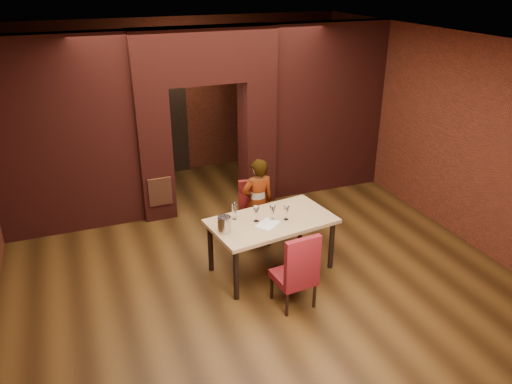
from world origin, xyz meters
TOP-DOWN VIEW (x-y plane):
  - floor at (0.00, 0.00)m, footprint 8.00×8.00m
  - ceiling at (0.00, 0.00)m, footprint 7.00×8.00m
  - wall_back at (0.00, 4.00)m, footprint 7.00×0.04m
  - wall_front at (0.00, -4.00)m, footprint 7.00×0.04m
  - wall_right at (3.50, 0.00)m, footprint 0.04×8.00m
  - pillar_left at (-0.95, 2.00)m, footprint 0.55×0.55m
  - pillar_right at (0.95, 2.00)m, footprint 0.55×0.55m
  - lintel at (0.00, 2.00)m, footprint 2.45×0.55m
  - wing_wall_left at (-2.36, 2.00)m, footprint 2.28×0.35m
  - wing_wall_right at (2.36, 2.00)m, footprint 2.28×0.35m
  - vent_panel at (-0.95, 1.71)m, footprint 0.40×0.03m
  - rear_door at (-0.40, 3.94)m, footprint 0.90×0.08m
  - rear_door_frame at (-0.40, 3.90)m, footprint 1.02×0.04m
  - dining_table at (0.23, -0.41)m, footprint 1.86×1.21m
  - chair_far at (0.31, 0.44)m, footprint 0.52×0.52m
  - chair_near at (0.18, -1.27)m, footprint 0.53×0.53m
  - person_seated at (0.33, 0.36)m, footprint 0.53×0.36m
  - wine_glass_a at (0.01, -0.38)m, footprint 0.09×0.09m
  - wine_glass_b at (0.24, -0.41)m, footprint 0.09×0.09m
  - wine_glass_c at (0.42, -0.49)m, footprint 0.09×0.09m
  - tasting_sheet at (0.13, -0.52)m, footprint 0.40×0.38m
  - wine_bucket at (-0.50, -0.51)m, footprint 0.18×0.18m
  - water_bottle at (-0.25, -0.20)m, footprint 0.06×0.06m
  - potted_plant at (0.95, 0.66)m, footprint 0.44×0.41m

SIDE VIEW (x-z plane):
  - floor at x=0.00m, z-range 0.00..0.00m
  - potted_plant at x=0.95m, z-range 0.00..0.39m
  - dining_table at x=0.23m, z-range 0.00..0.82m
  - chair_far at x=0.31m, z-range 0.00..1.00m
  - chair_near at x=0.18m, z-range 0.00..1.08m
  - vent_panel at x=-0.95m, z-range 0.30..0.80m
  - person_seated at x=0.33m, z-range 0.00..1.45m
  - tasting_sheet at x=0.13m, z-range 0.82..0.82m
  - wine_glass_c at x=0.42m, z-range 0.82..1.03m
  - wine_glass_b at x=0.24m, z-range 0.82..1.04m
  - wine_bucket at x=-0.50m, z-range 0.82..1.04m
  - wine_glass_a at x=0.01m, z-range 0.82..1.04m
  - water_bottle at x=-0.25m, z-range 0.82..1.08m
  - rear_door at x=-0.40m, z-range 0.00..2.10m
  - rear_door_frame at x=-0.40m, z-range -0.06..2.16m
  - pillar_left at x=-0.95m, z-range 0.00..2.30m
  - pillar_right at x=0.95m, z-range 0.00..2.30m
  - wall_back at x=0.00m, z-range 0.00..3.20m
  - wall_front at x=0.00m, z-range 0.00..3.20m
  - wall_right at x=3.50m, z-range 0.00..3.20m
  - wing_wall_left at x=-2.36m, z-range 0.00..3.20m
  - wing_wall_right at x=2.36m, z-range 0.00..3.20m
  - lintel at x=0.00m, z-range 2.30..3.20m
  - ceiling at x=0.00m, z-range 3.18..3.22m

